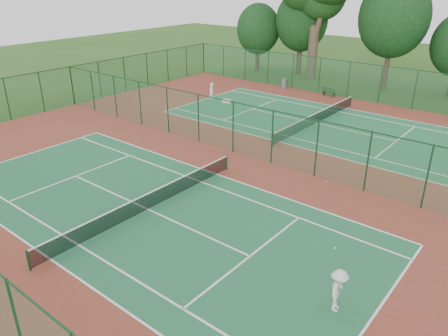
{
  "coord_description": "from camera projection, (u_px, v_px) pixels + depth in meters",
  "views": [
    {
      "loc": [
        15.26,
        -21.71,
        11.08
      ],
      "look_at": [
        1.95,
        -5.27,
        1.6
      ],
      "focal_mm": 35.0,
      "sensor_mm": 36.0,
      "label": 1
    }
  ],
  "objects": [
    {
      "name": "bench",
      "position": [
        329.0,
        92.0,
        42.72
      ],
      "size": [
        1.4,
        0.53,
        0.84
      ],
      "rotation": [
        0.0,
        0.0,
        -0.1
      ],
      "color": "#13371C",
      "rests_on": "red_pad"
    },
    {
      "name": "fence_north",
      "position": [
        364.0,
        82.0,
        40.74
      ],
      "size": [
        40.0,
        0.09,
        3.5
      ],
      "color": "#18482B",
      "rests_on": "ground"
    },
    {
      "name": "court_near",
      "position": [
        148.0,
        210.0,
        22.3
      ],
      "size": [
        23.77,
        10.97,
        0.01
      ],
      "primitive_type": "cube",
      "color": "#1E613B",
      "rests_on": "red_pad"
    },
    {
      "name": "fence_west",
      "position": [
        72.0,
        86.0,
        39.45
      ],
      "size": [
        0.09,
        36.0,
        3.5
      ],
      "rotation": [
        0.0,
        0.0,
        1.57
      ],
      "color": "#184926",
      "rests_on": "ground"
    },
    {
      "name": "red_pad",
      "position": [
        251.0,
        157.0,
        28.69
      ],
      "size": [
        40.0,
        36.0,
        0.01
      ],
      "primitive_type": "cube",
      "color": "brown",
      "rests_on": "ground"
    },
    {
      "name": "court_far",
      "position": [
        317.0,
        123.0,
        35.07
      ],
      "size": [
        23.77,
        10.97,
        0.01
      ],
      "primitive_type": "cube",
      "color": "#226B41",
      "rests_on": "red_pad"
    },
    {
      "name": "stray_ball_c",
      "position": [
        214.0,
        147.0,
        30.16
      ],
      "size": [
        0.07,
        0.07,
        0.07
      ],
      "primitive_type": "sphere",
      "color": "gold",
      "rests_on": "red_pad"
    },
    {
      "name": "evergreen_row",
      "position": [
        390.0,
        89.0,
        45.61
      ],
      "size": [
        39.0,
        5.0,
        12.0
      ],
      "primitive_type": null,
      "color": "black",
      "rests_on": "ground"
    },
    {
      "name": "kit_bag",
      "position": [
        227.0,
        101.0,
        40.58
      ],
      "size": [
        0.91,
        0.47,
        0.32
      ],
      "primitive_type": "cube",
      "rotation": [
        0.0,
        0.0,
        0.18
      ],
      "color": "silver",
      "rests_on": "red_pad"
    },
    {
      "name": "tennis_net_near",
      "position": [
        148.0,
        200.0,
        22.08
      ],
      "size": [
        0.1,
        12.9,
        0.97
      ],
      "color": "#153B22",
      "rests_on": "ground"
    },
    {
      "name": "stray_ball_a",
      "position": [
        299.0,
        175.0,
        26.03
      ],
      "size": [
        0.06,
        0.06,
        0.06
      ],
      "primitive_type": "sphere",
      "color": "#B2D230",
      "rests_on": "red_pad"
    },
    {
      "name": "ground",
      "position": [
        251.0,
        157.0,
        28.69
      ],
      "size": [
        120.0,
        120.0,
        0.0
      ],
      "primitive_type": "plane",
      "color": "#2A541A",
      "rests_on": "ground"
    },
    {
      "name": "fence_divider",
      "position": [
        252.0,
        132.0,
        27.97
      ],
      "size": [
        40.0,
        0.09,
        3.5
      ],
      "color": "#1B532C",
      "rests_on": "ground"
    },
    {
      "name": "tennis_net_far",
      "position": [
        317.0,
        117.0,
        34.86
      ],
      "size": [
        0.1,
        12.9,
        0.97
      ],
      "color": "#143921",
      "rests_on": "ground"
    },
    {
      "name": "trash_bin",
      "position": [
        284.0,
        84.0,
        45.51
      ],
      "size": [
        0.68,
        0.68,
        1.03
      ],
      "primitive_type": "cylinder",
      "rotation": [
        0.0,
        0.0,
        0.2
      ],
      "color": "slate",
      "rests_on": "red_pad"
    },
    {
      "name": "player_near",
      "position": [
        338.0,
        291.0,
        15.34
      ],
      "size": [
        0.87,
        1.21,
        1.69
      ],
      "primitive_type": "imported",
      "rotation": [
        0.0,
        0.0,
        1.81
      ],
      "color": "silver",
      "rests_on": "court_near"
    },
    {
      "name": "stray_ball_b",
      "position": [
        326.0,
        181.0,
        25.25
      ],
      "size": [
        0.07,
        0.07,
        0.07
      ],
      "primitive_type": "sphere",
      "color": "#B1D130",
      "rests_on": "red_pad"
    },
    {
      "name": "player_far",
      "position": [
        211.0,
        91.0,
        41.51
      ],
      "size": [
        0.47,
        0.63,
        1.57
      ],
      "primitive_type": "imported",
      "rotation": [
        0.0,
        0.0,
        -1.39
      ],
      "color": "white",
      "rests_on": "court_far"
    }
  ]
}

